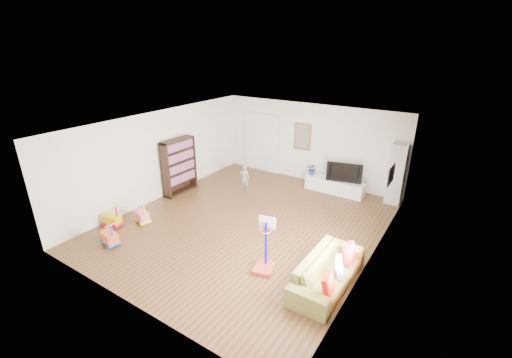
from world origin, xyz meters
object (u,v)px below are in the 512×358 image
Objects in this scene: bookshelf at (179,166)px; basketball_hoop at (264,246)px; media_console at (335,186)px; sofa at (328,271)px.

basketball_hoop is at bearing -23.73° from bookshelf.
bookshelf is (-4.20, -2.71, 0.67)m from media_console.
media_console is 4.69m from sofa.
basketball_hoop reaches higher than sofa.
bookshelf reaches higher than sofa.
basketball_hoop is (-1.31, -0.31, 0.29)m from sofa.
basketball_hoop is (4.45, -2.03, -0.28)m from bookshelf.
basketball_hoop is at bearing -86.49° from media_console.
bookshelf is 0.83× the size of sofa.
bookshelf reaches higher than media_console.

